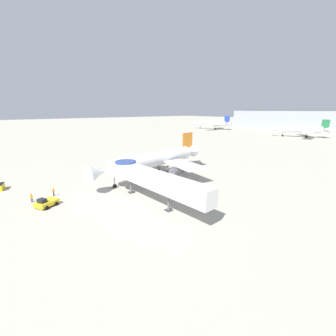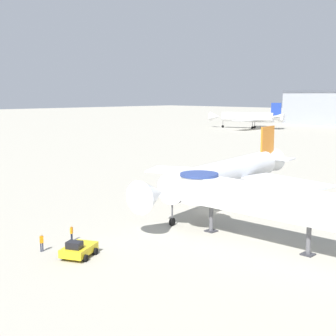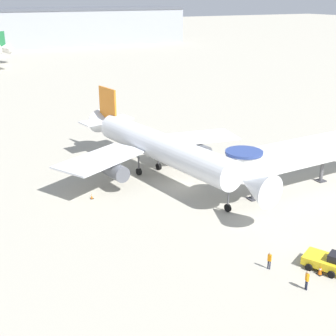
{
  "view_description": "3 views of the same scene",
  "coord_description": "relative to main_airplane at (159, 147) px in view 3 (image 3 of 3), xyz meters",
  "views": [
    {
      "loc": [
        42.37,
        -27.77,
        15.87
      ],
      "look_at": [
        2.52,
        5.07,
        2.4
      ],
      "focal_mm": 24.0,
      "sensor_mm": 36.0,
      "label": 1
    },
    {
      "loc": [
        36.21,
        -44.1,
        14.38
      ],
      "look_at": [
        -4.79,
        -2.81,
        5.2
      ],
      "focal_mm": 50.0,
      "sensor_mm": 36.0,
      "label": 2
    },
    {
      "loc": [
        -25.62,
        -45.55,
        21.98
      ],
      "look_at": [
        -2.04,
        -0.74,
        3.13
      ],
      "focal_mm": 50.0,
      "sensor_mm": 36.0,
      "label": 3
    }
  ],
  "objects": [
    {
      "name": "pushback_tug_yellow",
      "position": [
        3.05,
        -25.47,
        -3.37
      ],
      "size": [
        3.5,
        4.06,
        1.64
      ],
      "rotation": [
        0.0,
        0.0,
        0.47
      ],
      "color": "yellow",
      "rests_on": "ground_plane"
    },
    {
      "name": "ground_crew_wing_walker",
      "position": [
        -1.29,
        -23.3,
        -3.15
      ],
      "size": [
        0.3,
        0.36,
        1.61
      ],
      "rotation": [
        0.0,
        0.0,
        2.06
      ],
      "color": "#1E2338",
      "rests_on": "ground_plane"
    },
    {
      "name": "main_airplane",
      "position": [
        0.0,
        0.0,
        0.0
      ],
      "size": [
        26.61,
        33.74,
        9.63
      ],
      "rotation": [
        0.0,
        0.0,
        0.16
      ],
      "color": "silver",
      "rests_on": "ground_plane"
    },
    {
      "name": "traffic_cone_starboard_wing",
      "position": [
        10.28,
        -0.1,
        -3.77
      ],
      "size": [
        0.4,
        0.4,
        0.66
      ],
      "color": "black",
      "rests_on": "ground_plane"
    },
    {
      "name": "ground_plane",
      "position": [
        0.73,
        -4.14,
        -4.08
      ],
      "size": [
        800.0,
        800.0,
        0.0
      ],
      "primitive_type": "plane",
      "color": "#A8A393"
    },
    {
      "name": "jet_bridge",
      "position": [
        12.74,
        -10.73,
        0.31
      ],
      "size": [
        23.11,
        4.3,
        6.08
      ],
      "rotation": [
        0.0,
        0.0,
        0.05
      ],
      "color": "silver",
      "rests_on": "ground_plane"
    },
    {
      "name": "traffic_cone_port_wing",
      "position": [
        -9.83,
        -2.31,
        -3.79
      ],
      "size": [
        0.36,
        0.36,
        0.61
      ],
      "color": "black",
      "rests_on": "ground_plane"
    },
    {
      "name": "ground_crew_marshaller",
      "position": [
        -0.59,
        -27.02,
        -3.1
      ],
      "size": [
        0.28,
        0.37,
        1.69
      ],
      "rotation": [
        0.0,
        0.0,
        1.27
      ],
      "color": "#1E2338",
      "rests_on": "ground_plane"
    },
    {
      "name": "traffic_cone_apron_front",
      "position": [
        1.94,
        -25.95,
        -3.69
      ],
      "size": [
        0.49,
        0.49,
        0.8
      ],
      "color": "black",
      "rests_on": "ground_plane"
    }
  ]
}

